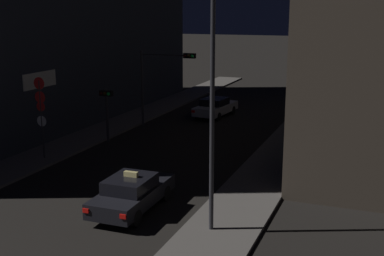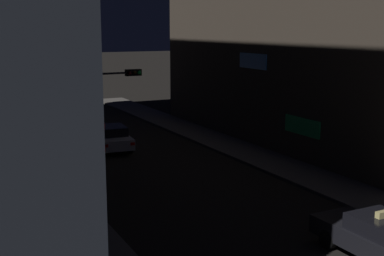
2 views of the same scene
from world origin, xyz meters
The scene contains 9 objects.
sidewalk_left centered at (-5.94, 23.07, 0.07)m, with size 2.74×50.13×0.13m, color #5B5651.
sidewalk_right centered at (5.94, 23.07, 0.07)m, with size 2.74×50.13×0.13m, color #5B5651.
building_facade_right centered at (10.57, 24.23, 5.58)m, with size 6.60×23.97×11.15m.
taxi centered at (2.05, 8.98, 0.74)m, with size 1.88×4.48×1.62m.
far_car centered at (-0.65, 27.12, 0.73)m, with size 2.22×4.60×1.42m.
traffic_light_overhead centered at (-2.84, 22.48, 3.72)m, with size 3.93×0.42×5.13m.
traffic_light_left_kerb centered at (-4.33, 17.83, 2.33)m, with size 0.80×0.42×3.21m.
sign_pole_left centered at (-5.52, 13.34, 2.69)m, with size 0.63×0.10×4.27m.
street_lamp_near_block centered at (5.61, 8.21, 6.12)m, with size 0.56×0.56×8.60m.
Camera 1 is at (10.99, -7.42, 7.73)m, focal length 46.79 mm.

